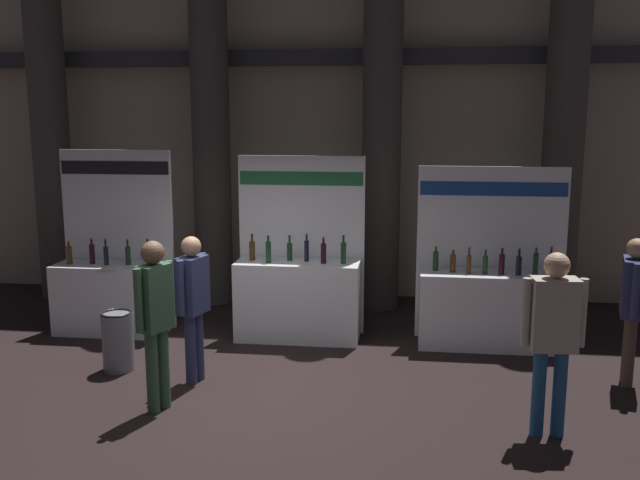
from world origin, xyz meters
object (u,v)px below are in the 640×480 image
exhibitor_booth_0 (113,289)px  visitor_2 (553,327)px  exhibitor_booth_1 (298,292)px  trash_bin (118,341)px  visitor_3 (633,298)px  exhibitor_booth_2 (491,301)px  visitor_0 (155,312)px  visitor_1 (193,297)px

exhibitor_booth_0 → visitor_2: (5.31, -2.50, 0.45)m
exhibitor_booth_1 → trash_bin: bearing=-143.1°
visitor_3 → visitor_2: bearing=-24.7°
exhibitor_booth_0 → visitor_2: bearing=-25.2°
visitor_3 → exhibitor_booth_1: bearing=-92.6°
exhibitor_booth_2 → visitor_0: bearing=-145.4°
visitor_0 → visitor_1: 0.79m
exhibitor_booth_0 → visitor_1: exhibitor_booth_0 is taller
visitor_2 → visitor_3: bearing=46.5°
visitor_2 → visitor_1: bearing=161.8°
trash_bin → exhibitor_booth_2: bearing=18.0°
visitor_1 → visitor_3: visitor_1 is taller
trash_bin → visitor_3: 5.81m
visitor_0 → visitor_1: visitor_0 is taller
exhibitor_booth_2 → visitor_2: size_ratio=1.31×
visitor_2 → exhibitor_booth_2: bearing=90.8°
visitor_1 → trash_bin: bearing=-87.2°
visitor_1 → exhibitor_booth_0: bearing=-118.1°
exhibitor_booth_0 → trash_bin: 1.56m
visitor_3 → exhibitor_booth_2: bearing=-116.1°
visitor_1 → exhibitor_booth_1: bearing=167.9°
exhibitor_booth_0 → visitor_1: (1.66, -1.63, 0.37)m
visitor_0 → visitor_2: (3.79, -0.10, 0.03)m
exhibitor_booth_0 → exhibitor_booth_2: 5.07m
visitor_2 → visitor_3: size_ratio=1.06×
trash_bin → visitor_3: visitor_3 is taller
exhibitor_booth_1 → visitor_1: exhibitor_booth_1 is taller
exhibitor_booth_2 → visitor_0: (-3.54, -2.44, 0.44)m
visitor_1 → visitor_2: (3.65, -0.87, 0.08)m
exhibitor_booth_1 → exhibitor_booth_2: (2.50, -0.00, -0.04)m
exhibitor_booth_2 → visitor_3: (1.36, -1.15, 0.41)m
visitor_0 → visitor_2: bearing=-66.3°
trash_bin → visitor_0: bearing=-49.7°
visitor_0 → visitor_1: size_ratio=1.05×
visitor_2 → visitor_3: visitor_2 is taller
exhibitor_booth_0 → visitor_0: size_ratio=1.42×
visitor_0 → exhibitor_booth_1: bearing=2.0°
exhibitor_booth_2 → visitor_1: exhibitor_booth_2 is taller
exhibitor_booth_0 → visitor_3: 6.54m
exhibitor_booth_0 → trash_bin: bearing=-64.5°
exhibitor_booth_0 → visitor_0: 2.88m
exhibitor_booth_0 → visitor_1: size_ratio=1.50×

